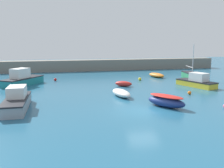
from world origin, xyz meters
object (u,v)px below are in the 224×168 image
Objects in this scene: open_tender_yellow at (157,75)px; motorboat_with_cabin at (22,79)px; mooring_buoy_orange at (189,93)px; cabin_cruiser_white at (17,101)px; rowboat_blue_near at (121,93)px; rowboat_with_red_cover at (166,101)px; mooring_buoy_yellow at (140,79)px; mooring_buoy_red at (55,79)px; sailboat_short_mast at (192,76)px; motorboat_grey_hull at (197,82)px; dinghy_near_pier at (124,84)px.

motorboat_with_cabin is at bearing -95.74° from open_tender_yellow.
cabin_cruiser_white is at bearing -173.74° from mooring_buoy_orange.
open_tender_yellow is at bearing 82.47° from mooring_buoy_orange.
motorboat_with_cabin is 14.04m from rowboat_blue_near.
rowboat_with_red_cover is 9.62× the size of mooring_buoy_orange.
mooring_buoy_yellow is 12.06m from mooring_buoy_red.
cabin_cruiser_white is 23.75m from open_tender_yellow.
mooring_buoy_yellow reaches higher than mooring_buoy_orange.
sailboat_short_mast is 7.80m from mooring_buoy_yellow.
mooring_buoy_red is at bearing 43.66° from motorboat_grey_hull.
motorboat_with_cabin is 1.69× the size of rowboat_blue_near.
mooring_buoy_orange is at bearing 97.14° from cabin_cruiser_white.
rowboat_with_red_cover reaches higher than open_tender_yellow.
mooring_buoy_red is (-19.56, 3.35, -0.33)m from sailboat_short_mast.
sailboat_short_mast is 10.90m from mooring_buoy_orange.
rowboat_blue_near is at bearing -61.13° from mooring_buoy_red.
motorboat_grey_hull is 1.49× the size of open_tender_yellow.
rowboat_with_red_cover is at bearing -100.37° from mooring_buoy_yellow.
mooring_buoy_red is at bearing 168.19° from mooring_buoy_yellow.
motorboat_with_cabin is at bearing 40.32° from rowboat_blue_near.
rowboat_with_red_cover is at bearing -34.46° from open_tender_yellow.
mooring_buoy_yellow is 10.33m from mooring_buoy_orange.
motorboat_with_cabin is at bearing -179.30° from mooring_buoy_yellow.
rowboat_blue_near is at bearing 173.95° from mooring_buoy_orange.
cabin_cruiser_white is 25.32m from sailboat_short_mast.
rowboat_blue_near is at bearing -4.57° from rowboat_with_red_cover.
cabin_cruiser_white is 14.09m from dinghy_near_pier.
cabin_cruiser_white is 10.07m from rowboat_blue_near.
rowboat_blue_near is at bearing 106.52° from dinghy_near_pier.
motorboat_grey_hull is at bearing -3.71° from open_tender_yellow.
mooring_buoy_yellow is at bearing -68.20° from open_tender_yellow.
rowboat_blue_near is 7.32m from mooring_buoy_orange.
dinghy_near_pier is 6.06× the size of mooring_buoy_orange.
dinghy_near_pier is at bearing 126.16° from cabin_cruiser_white.
motorboat_with_cabin reaches higher than mooring_buoy_orange.
rowboat_blue_near reaches higher than open_tender_yellow.
cabin_cruiser_white reaches higher than mooring_buoy_red.
motorboat_with_cabin is at bearing -81.15° from sailboat_short_mast.
rowboat_blue_near is at bearing -46.45° from sailboat_short_mast.
open_tender_yellow is (18.68, 14.66, -0.36)m from cabin_cruiser_white.
mooring_buoy_red is (-11.81, 2.47, -0.02)m from mooring_buoy_yellow.
motorboat_with_cabin is 1.67× the size of open_tender_yellow.
open_tender_yellow reaches higher than mooring_buoy_orange.
motorboat_grey_hull is at bearing -14.45° from sailboat_short_mast.
motorboat_with_cabin is 19.33m from rowboat_with_red_cover.
dinghy_near_pier is (-8.79, 2.30, -0.32)m from motorboat_grey_hull.
dinghy_near_pier is at bearing -28.63° from rowboat_with_red_cover.
rowboat_with_red_cover is at bearing 115.99° from motorboat_grey_hull.
mooring_buoy_red is (4.11, 2.66, -0.57)m from motorboat_with_cabin.
rowboat_with_red_cover reaches higher than rowboat_blue_near.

